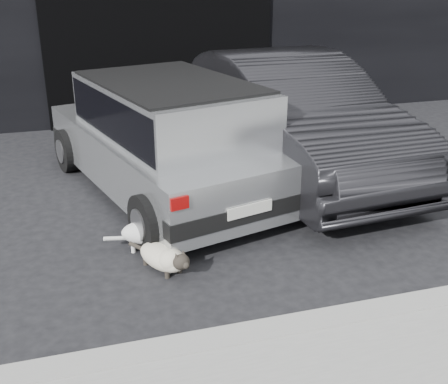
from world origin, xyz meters
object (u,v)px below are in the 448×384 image
object	(u,v)px
cat_white	(154,231)
second_car	(289,115)
cat_siamese	(165,258)
silver_hatchback	(167,132)

from	to	relation	value
cat_white	second_car	bearing A→B (deg)	140.36
second_car	cat_siamese	size ratio (longest dim) A/B	6.27
cat_siamese	second_car	bearing A→B (deg)	-160.28
cat_siamese	cat_white	size ratio (longest dim) A/B	0.90
silver_hatchback	second_car	size ratio (longest dim) A/B	0.88
second_car	cat_siamese	world-z (taller)	second_car
cat_siamese	cat_white	world-z (taller)	cat_white
second_car	silver_hatchback	bearing A→B (deg)	-172.89
cat_siamese	cat_white	distance (m)	0.48
silver_hatchback	second_car	world-z (taller)	second_car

